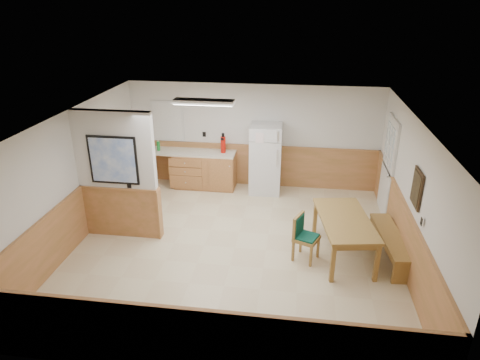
# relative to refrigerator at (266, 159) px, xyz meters

# --- Properties ---
(ground) EXTENTS (6.00, 6.00, 0.00)m
(ground) POSITION_rel_refrigerator_xyz_m (-0.34, -2.63, -0.82)
(ground) COLOR beige
(ground) RESTS_ON ground
(ceiling) EXTENTS (6.00, 6.00, 0.02)m
(ceiling) POSITION_rel_refrigerator_xyz_m (-0.34, -2.63, 1.68)
(ceiling) COLOR silver
(ceiling) RESTS_ON back_wall
(back_wall) EXTENTS (6.00, 0.02, 2.50)m
(back_wall) POSITION_rel_refrigerator_xyz_m (-0.34, 0.37, 0.43)
(back_wall) COLOR silver
(back_wall) RESTS_ON ground
(right_wall) EXTENTS (0.02, 6.00, 2.50)m
(right_wall) POSITION_rel_refrigerator_xyz_m (2.66, -2.63, 0.43)
(right_wall) COLOR silver
(right_wall) RESTS_ON ground
(left_wall) EXTENTS (0.02, 6.00, 2.50)m
(left_wall) POSITION_rel_refrigerator_xyz_m (-3.34, -2.63, 0.43)
(left_wall) COLOR silver
(left_wall) RESTS_ON ground
(wainscot_back) EXTENTS (6.00, 0.04, 1.00)m
(wainscot_back) POSITION_rel_refrigerator_xyz_m (-0.34, 0.35, -0.32)
(wainscot_back) COLOR #BB764A
(wainscot_back) RESTS_ON ground
(wainscot_right) EXTENTS (0.04, 6.00, 1.00)m
(wainscot_right) POSITION_rel_refrigerator_xyz_m (2.64, -2.63, -0.32)
(wainscot_right) COLOR #BB764A
(wainscot_right) RESTS_ON ground
(wainscot_left) EXTENTS (0.04, 6.00, 1.00)m
(wainscot_left) POSITION_rel_refrigerator_xyz_m (-3.32, -2.63, -0.32)
(wainscot_left) COLOR #BB764A
(wainscot_left) RESTS_ON ground
(partition_wall) EXTENTS (1.50, 0.20, 2.50)m
(partition_wall) POSITION_rel_refrigerator_xyz_m (-2.59, -2.43, 0.41)
(partition_wall) COLOR silver
(partition_wall) RESTS_ON ground
(kitchen_counter) EXTENTS (2.20, 0.61, 1.00)m
(kitchen_counter) POSITION_rel_refrigerator_xyz_m (-1.54, 0.05, -0.36)
(kitchen_counter) COLOR #B06F3E
(kitchen_counter) RESTS_ON ground
(exterior_door) EXTENTS (0.07, 1.02, 2.15)m
(exterior_door) POSITION_rel_refrigerator_xyz_m (2.63, -0.73, 0.23)
(exterior_door) COLOR silver
(exterior_door) RESTS_ON ground
(kitchen_window) EXTENTS (0.80, 0.04, 1.00)m
(kitchen_window) POSITION_rel_refrigerator_xyz_m (-2.44, 0.35, 0.73)
(kitchen_window) COLOR silver
(kitchen_window) RESTS_ON back_wall
(wall_painting) EXTENTS (0.04, 0.50, 0.60)m
(wall_painting) POSITION_rel_refrigerator_xyz_m (2.63, -2.93, 0.73)
(wall_painting) COLOR #302113
(wall_painting) RESTS_ON right_wall
(fluorescent_fixture) EXTENTS (1.20, 0.30, 0.09)m
(fluorescent_fixture) POSITION_rel_refrigerator_xyz_m (-1.14, -1.33, 1.62)
(fluorescent_fixture) COLOR silver
(fluorescent_fixture) RESTS_ON ceiling
(refrigerator) EXTENTS (0.74, 0.73, 1.64)m
(refrigerator) POSITION_rel_refrigerator_xyz_m (0.00, 0.00, 0.00)
(refrigerator) COLOR silver
(refrigerator) RESTS_ON ground
(dining_table) EXTENTS (1.10, 1.80, 0.75)m
(dining_table) POSITION_rel_refrigerator_xyz_m (1.63, -2.60, -0.17)
(dining_table) COLOR #A27B3B
(dining_table) RESTS_ON ground
(dining_bench) EXTENTS (0.53, 1.69, 0.45)m
(dining_bench) POSITION_rel_refrigerator_xyz_m (2.46, -2.54, -0.48)
(dining_bench) COLOR #A27B3B
(dining_bench) RESTS_ON ground
(dining_chair) EXTENTS (0.64, 0.55, 0.85)m
(dining_chair) POSITION_rel_refrigerator_xyz_m (0.90, -2.79, -0.33)
(dining_chair) COLOR #A27B3B
(dining_chair) RESTS_ON ground
(fire_extinguisher) EXTENTS (0.13, 0.13, 0.48)m
(fire_extinguisher) POSITION_rel_refrigerator_xyz_m (-1.03, 0.10, 0.29)
(fire_extinguisher) COLOR #BC130A
(fire_extinguisher) RESTS_ON kitchen_counter
(soap_bottle) EXTENTS (0.07, 0.07, 0.23)m
(soap_bottle) POSITION_rel_refrigerator_xyz_m (-2.60, 0.01, 0.19)
(soap_bottle) COLOR #17812D
(soap_bottle) RESTS_ON kitchen_counter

